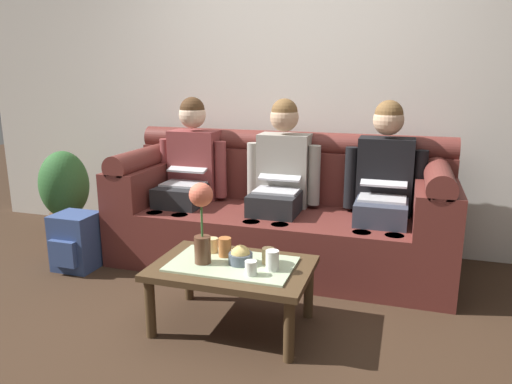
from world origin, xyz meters
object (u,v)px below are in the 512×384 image
(cup_near_left, at_px, (251,268))
(cup_far_right, at_px, (272,260))
(cup_far_left, at_px, (212,245))
(coffee_table, at_px, (232,273))
(person_left, at_px, (189,171))
(backpack_left, at_px, (76,242))
(snack_bowl, at_px, (241,256))
(potted_plant, at_px, (65,192))
(cup_near_right, at_px, (225,247))
(flower_vase, at_px, (202,215))
(person_right, at_px, (384,184))
(person_middle, at_px, (280,177))
(couch, at_px, (280,215))
(cup_far_center, at_px, (268,256))

(cup_near_left, distance_m, cup_far_right, 0.13)
(cup_near_left, height_order, cup_far_left, cup_far_left)
(coffee_table, height_order, cup_near_left, cup_near_left)
(person_left, height_order, backpack_left, person_left)
(snack_bowl, xyz_separation_m, potted_plant, (-1.87, 0.91, 0.01))
(cup_near_left, bearing_deg, cup_near_right, 137.16)
(flower_vase, distance_m, snack_bowl, 0.31)
(snack_bowl, height_order, cup_far_right, cup_far_right)
(coffee_table, bearing_deg, cup_far_left, 143.71)
(person_left, height_order, person_right, same)
(cup_far_left, relative_size, cup_far_right, 0.78)
(person_middle, xyz_separation_m, cup_far_left, (-0.17, -0.90, -0.23))
(snack_bowl, distance_m, cup_near_left, 0.16)
(person_left, distance_m, cup_near_left, 1.47)
(snack_bowl, bearing_deg, backpack_left, 163.13)
(person_middle, distance_m, cup_far_right, 1.10)
(cup_near_left, xyz_separation_m, cup_near_right, (-0.22, 0.21, 0.02))
(couch, bearing_deg, cup_far_left, -100.59)
(coffee_table, bearing_deg, person_right, 54.34)
(cup_far_right, distance_m, potted_plant, 2.27)
(cup_far_left, bearing_deg, cup_near_right, -22.17)
(person_right, relative_size, cup_far_center, 14.05)
(person_left, xyz_separation_m, potted_plant, (-1.09, -0.11, -0.23))
(couch, relative_size, person_middle, 2.00)
(person_left, height_order, snack_bowl, person_left)
(snack_bowl, distance_m, cup_far_right, 0.19)
(person_middle, distance_m, backpack_left, 1.57)
(flower_vase, bearing_deg, snack_bowl, 14.39)
(person_middle, height_order, cup_far_center, person_middle)
(couch, distance_m, person_middle, 0.29)
(couch, distance_m, cup_far_right, 1.09)
(couch, bearing_deg, backpack_left, -156.86)
(potted_plant, bearing_deg, coffee_table, -26.54)
(person_left, distance_m, cup_far_left, 1.09)
(person_middle, xyz_separation_m, cup_far_right, (0.24, -1.05, -0.22))
(person_middle, relative_size, cup_far_center, 14.05)
(person_left, distance_m, potted_plant, 1.12)
(cup_near_right, xyz_separation_m, cup_far_right, (0.31, -0.11, -0.00))
(person_left, height_order, flower_vase, person_left)
(flower_vase, relative_size, cup_near_right, 4.16)
(flower_vase, distance_m, cup_far_right, 0.45)
(couch, xyz_separation_m, backpack_left, (-1.38, -0.59, -0.16))
(cup_near_right, bearing_deg, snack_bowl, -32.66)
(flower_vase, distance_m, potted_plant, 1.94)
(person_middle, height_order, cup_near_right, person_middle)
(person_left, xyz_separation_m, cup_near_left, (0.88, -1.15, -0.24))
(cup_far_left, bearing_deg, couch, 79.41)
(cup_far_left, height_order, potted_plant, potted_plant)
(person_right, bearing_deg, snack_bowl, -124.11)
(cup_far_center, height_order, cup_far_right, cup_far_right)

